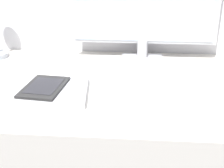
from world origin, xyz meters
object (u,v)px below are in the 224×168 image
monitor (144,1)px  ereader (44,87)px  laptop (38,92)px  keyboard (192,104)px

monitor → ereader: (-0.35, -0.42, -0.23)m
laptop → ereader: ereader is taller
keyboard → laptop: 0.53m
keyboard → laptop: size_ratio=0.91×
monitor → keyboard: bearing=-71.0°
monitor → ereader: 0.59m
monitor → keyboard: size_ratio=1.95×
monitor → laptop: size_ratio=1.78×
laptop → ereader: 0.03m
laptop → ereader: size_ratio=1.79×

